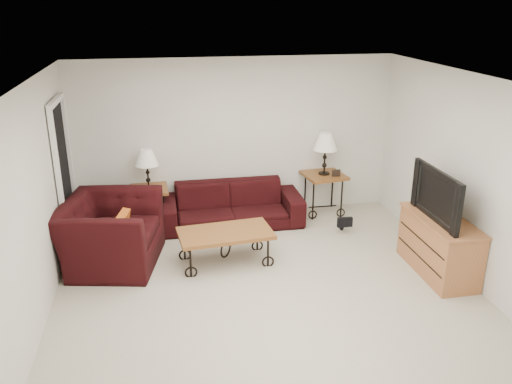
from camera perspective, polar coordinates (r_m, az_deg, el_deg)
ground at (r=6.48m, az=1.15°, el=-10.46°), size 5.00×5.00×0.00m
wall_back at (r=8.29m, az=-2.29°, el=5.85°), size 5.00×0.02×2.50m
wall_front at (r=3.77m, az=9.16°, el=-13.03°), size 5.00×0.02×2.50m
wall_left at (r=5.98m, az=-22.93°, el=-1.54°), size 0.02×5.00×2.50m
wall_right at (r=6.87m, az=22.10°, el=1.29°), size 0.02×5.00×2.50m
ceiling at (r=5.63m, az=1.33°, el=12.00°), size 5.00×5.00×0.00m
doorway at (r=7.58m, az=-20.09°, el=1.40°), size 0.08×0.94×2.04m
sofa at (r=8.11m, az=-2.74°, el=-1.42°), size 2.18×0.85×0.64m
side_table_left at (r=8.22m, az=-11.40°, el=-1.60°), size 0.58×0.58×0.61m
side_table_right at (r=8.59m, az=7.28°, el=-0.18°), size 0.70×0.70×0.67m
lamp_left at (r=8.02m, az=-11.69°, el=2.45°), size 0.36×0.36×0.61m
lamp_right at (r=8.38m, az=7.48°, el=4.13°), size 0.43×0.43×0.67m
photo_frame_left at (r=7.96m, az=-12.65°, el=0.32°), size 0.12×0.04×0.10m
photo_frame_right at (r=8.37m, az=8.68°, el=2.05°), size 0.14×0.03×0.11m
coffee_table at (r=6.98m, az=-3.32°, el=-5.99°), size 1.27×0.77×0.45m
armchair at (r=7.14m, az=-15.53°, el=-4.27°), size 1.42×1.55×0.87m
throw_pillow at (r=7.04m, az=-14.41°, el=-3.75°), size 0.18×0.41×0.39m
tv_stand at (r=7.07m, az=19.23°, el=-5.52°), size 0.51×1.24×0.74m
television at (r=6.80m, az=19.74°, el=-0.29°), size 0.15×1.11×0.64m
backpack at (r=8.02m, az=9.34°, el=-2.64°), size 0.40×0.33×0.45m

